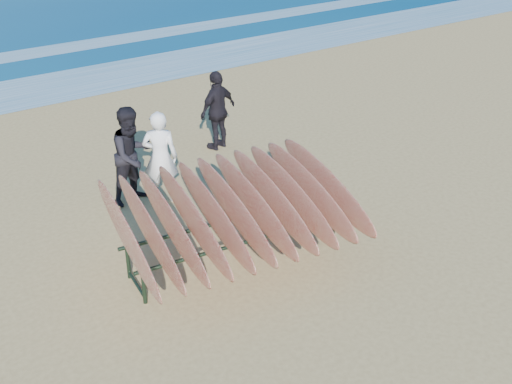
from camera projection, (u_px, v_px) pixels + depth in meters
ground at (289, 273)px, 9.07m from camera, size 120.00×120.00×0.00m
foam_near at (46, 88)px, 16.28m from camera, size 160.00×160.00×0.00m
foam_far at (5, 58)px, 18.80m from camera, size 160.00×160.00×0.00m
surfboard_rack at (234, 209)px, 8.93m from camera, size 3.47×2.99×1.37m
person_white at (160, 157)px, 10.64m from camera, size 0.70×0.65×1.60m
person_dark_a at (133, 155)px, 10.62m from camera, size 0.94×0.81×1.67m
person_dark_b at (218, 110)px, 12.63m from camera, size 1.00×0.62×1.59m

